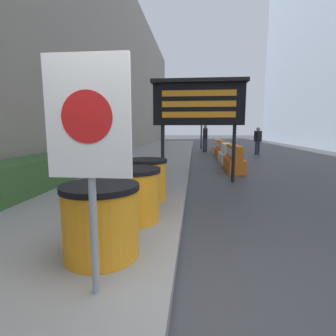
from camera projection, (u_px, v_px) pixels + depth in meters
ground_plane at (171, 313)px, 2.16m from camera, size 120.00×120.00×0.00m
building_left_facade at (95, 41)px, 11.44m from camera, size 0.40×50.40×10.58m
hedge_strip at (29, 175)px, 5.73m from camera, size 0.90×6.03×0.70m
bare_tree at (95, 126)px, 8.95m from camera, size 1.50×1.57×3.05m
barrel_drum_foreground at (101, 220)px, 2.75m from camera, size 0.81×0.81×0.78m
barrel_drum_middle at (133, 194)px, 3.86m from camera, size 0.81×0.81×0.78m
barrel_drum_back at (146, 179)px, 4.98m from camera, size 0.81×0.81×0.78m
warning_sign at (89, 134)px, 1.97m from camera, size 0.65×0.08×1.89m
message_board at (199, 104)px, 7.26m from camera, size 2.64×0.36×2.85m
jersey_barrier_orange_near at (234, 160)px, 9.43m from camera, size 0.55×1.96×0.92m
jersey_barrier_white at (226, 154)px, 11.76m from camera, size 0.60×1.75×0.86m
jersey_barrier_orange_far at (221, 150)px, 14.01m from camera, size 0.58×1.99×0.90m
jersey_barrier_cream at (217, 147)px, 16.51m from camera, size 0.59×2.02×0.83m
traffic_cone_near at (218, 147)px, 17.33m from camera, size 0.35×0.35×0.63m
traffic_light_near_curb at (202, 108)px, 19.31m from camera, size 0.28×0.45×4.20m
pedestrian_worker at (205, 136)px, 17.10m from camera, size 0.32×0.49×1.78m
pedestrian_passerby at (258, 139)px, 15.17m from camera, size 0.37×0.48×1.60m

